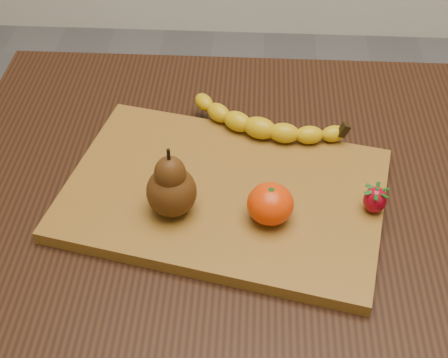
# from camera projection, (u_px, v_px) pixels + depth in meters

# --- Properties ---
(table) EXTENTS (1.00, 0.70, 0.76)m
(table) POSITION_uv_depth(u_px,v_px,m) (274.00, 231.00, 0.99)
(table) COLOR black
(table) RESTS_ON ground
(cutting_board) EXTENTS (0.50, 0.39, 0.02)m
(cutting_board) POSITION_uv_depth(u_px,v_px,m) (224.00, 194.00, 0.90)
(cutting_board) COLOR brown
(cutting_board) RESTS_ON table
(banana) EXTENTS (0.23, 0.12, 0.03)m
(banana) POSITION_uv_depth(u_px,v_px,m) (260.00, 128.00, 0.97)
(banana) COLOR #D0AB09
(banana) RESTS_ON cutting_board
(pear) EXTENTS (0.07, 0.07, 0.11)m
(pear) POSITION_uv_depth(u_px,v_px,m) (171.00, 181.00, 0.83)
(pear) COLOR #48270B
(pear) RESTS_ON cutting_board
(mandarin) EXTENTS (0.07, 0.07, 0.05)m
(mandarin) POSITION_uv_depth(u_px,v_px,m) (270.00, 204.00, 0.84)
(mandarin) COLOR red
(mandarin) RESTS_ON cutting_board
(strawberry) EXTENTS (0.04, 0.04, 0.04)m
(strawberry) POSITION_uv_depth(u_px,v_px,m) (375.00, 199.00, 0.85)
(strawberry) COLOR #980417
(strawberry) RESTS_ON cutting_board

